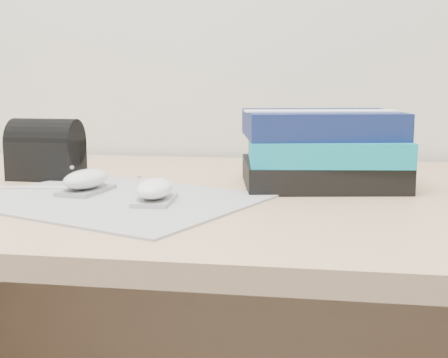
% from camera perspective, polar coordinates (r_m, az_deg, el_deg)
% --- Properties ---
extents(desk, '(1.60, 0.80, 0.73)m').
position_cam_1_polar(desk, '(1.12, 4.12, -12.38)').
color(desk, tan).
rests_on(desk, ground).
extents(mousepad, '(0.48, 0.43, 0.00)m').
position_cam_1_polar(mousepad, '(0.93, -10.22, -1.85)').
color(mousepad, gray).
rests_on(mousepad, desk).
extents(mouse_rear, '(0.07, 0.11, 0.04)m').
position_cam_1_polar(mouse_rear, '(0.99, -12.51, -0.18)').
color(mouse_rear, '#949497').
rests_on(mouse_rear, mousepad).
extents(mouse_front, '(0.06, 0.10, 0.04)m').
position_cam_1_polar(mouse_front, '(0.89, -6.37, -1.05)').
color(mouse_front, '#A6A6A9').
rests_on(mouse_front, mousepad).
extents(book_stack, '(0.29, 0.25, 0.13)m').
position_cam_1_polar(book_stack, '(1.05, 8.96, 2.73)').
color(book_stack, black).
rests_on(book_stack, desk).
extents(pouch, '(0.12, 0.08, 0.11)m').
position_cam_1_polar(pouch, '(1.15, -15.97, 2.58)').
color(pouch, black).
rests_on(pouch, desk).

